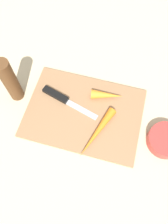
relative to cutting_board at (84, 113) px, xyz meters
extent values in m
plane|color=#C6B793|center=(0.00, 0.00, -0.01)|extent=(1.40, 1.40, 0.00)
cube|color=#99704C|center=(0.00, 0.00, 0.00)|extent=(0.36, 0.26, 0.01)
cube|color=#B7B7BC|center=(-0.01, 0.01, 0.01)|extent=(0.11, 0.05, 0.00)
cube|color=black|center=(-0.10, 0.03, 0.01)|extent=(0.09, 0.05, 0.01)
cone|color=orange|center=(0.06, -0.06, 0.02)|extent=(0.08, 0.17, 0.03)
cone|color=orange|center=(0.06, 0.07, 0.02)|extent=(0.10, 0.05, 0.03)
cylinder|color=red|center=(0.26, -0.03, 0.01)|extent=(0.11, 0.11, 0.04)
cylinder|color=brown|center=(-0.23, 0.01, 0.08)|extent=(0.04, 0.04, 0.17)
camera|label=1|loc=(0.07, -0.28, 0.64)|focal=35.25mm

